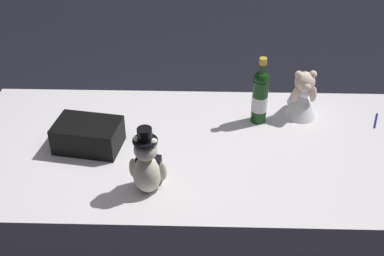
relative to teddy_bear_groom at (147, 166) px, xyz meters
The scene contains 6 objects.
reception_table 0.57m from the teddy_bear_groom, 59.90° to the left, with size 1.99×0.95×0.71m, color white.
teddy_bear_groom is the anchor object (origin of this frame).
teddy_bear_bride 0.87m from the teddy_bear_groom, 39.87° to the left, with size 0.15×0.19×0.24m.
champagne_bottle 0.68m from the teddy_bear_groom, 46.69° to the left, with size 0.07×0.07×0.33m.
signing_pen 1.14m from the teddy_bear_groom, 26.43° to the left, with size 0.05×0.13×0.01m.
gift_case_black 0.40m from the teddy_bear_groom, 136.64° to the left, with size 0.30×0.22×0.12m.
Camera 1 is at (0.05, -1.76, 2.03)m, focal length 47.14 mm.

